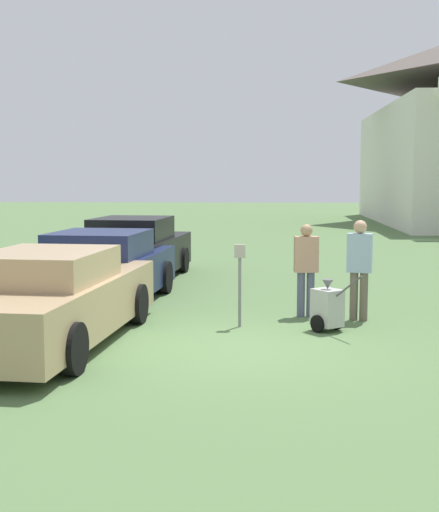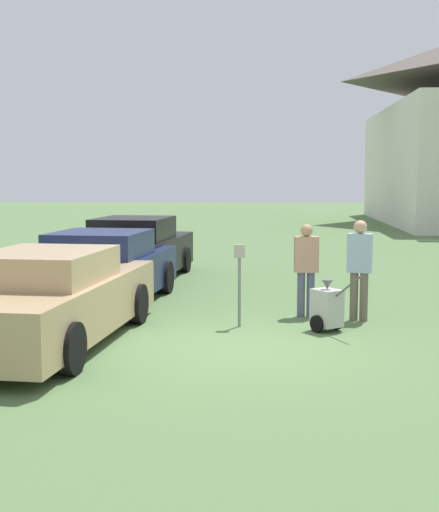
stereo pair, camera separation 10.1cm
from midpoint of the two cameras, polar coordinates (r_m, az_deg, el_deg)
name	(u,v)px [view 1 (the left image)]	position (r m, az deg, el deg)	size (l,w,h in m)	color
ground_plane	(234,347)	(10.52, 0.91, -7.32)	(120.00, 120.00, 0.00)	#517042
parked_car_tan	(51,300)	(10.90, -13.62, -3.41)	(2.30, 5.32, 1.42)	tan
parked_car_navy	(102,270)	(14.10, -9.55, -1.12)	(2.31, 4.80, 1.44)	#19234C
parked_car_black	(134,251)	(17.31, -7.03, 0.39)	(2.28, 5.16, 1.53)	black
parking_meter	(240,270)	(11.78, 1.39, -1.10)	(0.18, 0.09, 1.38)	slate
person_worker	(306,264)	(12.74, 6.71, -0.67)	(0.44, 0.25, 1.66)	#515670
person_supervisor	(359,264)	(12.51, 10.91, -0.59)	(0.46, 0.31, 1.75)	#665B4C
equipment_cart	(327,307)	(11.66, 8.38, -4.09)	(0.75, 0.90, 1.00)	#B2B2AD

